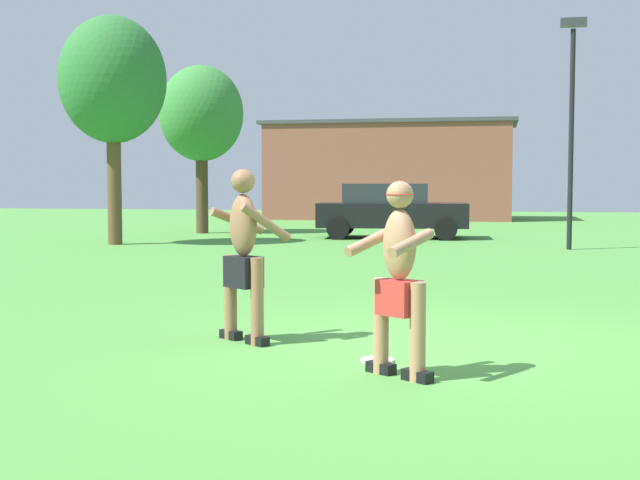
% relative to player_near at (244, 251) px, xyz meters
% --- Properties ---
extents(ground_plane, '(80.00, 80.00, 0.00)m').
position_rel_player_near_xyz_m(ground_plane, '(1.83, 0.19, -0.92)').
color(ground_plane, '#4C8E3D').
extents(player_near, '(0.86, 0.71, 1.73)m').
position_rel_player_near_xyz_m(player_near, '(0.00, 0.00, 0.00)').
color(player_near, black).
rests_on(player_near, ground_plane).
extents(player_in_red, '(0.74, 0.75, 1.62)m').
position_rel_player_near_xyz_m(player_in_red, '(1.69, -1.22, -0.04)').
color(player_in_red, black).
rests_on(player_in_red, ground_plane).
extents(frisbee, '(0.30, 0.30, 0.03)m').
position_rel_player_near_xyz_m(frisbee, '(1.44, -0.66, -0.91)').
color(frisbee, white).
rests_on(frisbee, ground_plane).
extents(car_black_near_post, '(4.44, 2.32, 1.58)m').
position_rel_player_near_xyz_m(car_black_near_post, '(-0.53, 16.27, -0.09)').
color(car_black_near_post, black).
rests_on(car_black_near_post, ground_plane).
extents(lamp_post, '(0.60, 0.24, 5.48)m').
position_rel_player_near_xyz_m(lamp_post, '(4.19, 12.90, 2.46)').
color(lamp_post, black).
rests_on(lamp_post, ground_plane).
extents(outbuilding_behind_lot, '(11.03, 4.86, 4.30)m').
position_rel_player_near_xyz_m(outbuilding_behind_lot, '(-2.21, 29.56, 1.24)').
color(outbuilding_behind_lot, brown).
rests_on(outbuilding_behind_lot, ground_plane).
extents(tree_left_field, '(2.74, 2.74, 5.88)m').
position_rel_player_near_xyz_m(tree_left_field, '(-7.24, 12.25, 3.29)').
color(tree_left_field, brown).
rests_on(tree_left_field, ground_plane).
extents(tree_right_field, '(2.66, 2.66, 5.31)m').
position_rel_player_near_xyz_m(tree_right_field, '(-6.71, 17.42, 2.84)').
color(tree_right_field, '#4C3823').
rests_on(tree_right_field, ground_plane).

